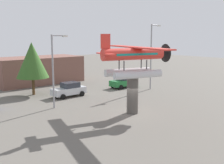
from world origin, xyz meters
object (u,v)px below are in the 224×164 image
object	(u,v)px
display_pedestal	(133,95)
car_mid_silver	(69,89)
tree_east	(32,60)
floatplane_monument	(134,59)
streetlight_primary	(55,66)
storefront_building	(38,70)
car_far_green	(124,81)
streetlight_secondary	(152,52)

from	to	relation	value
display_pedestal	car_mid_silver	distance (m)	10.30
display_pedestal	tree_east	world-z (taller)	tree_east
floatplane_monument	streetlight_primary	world-z (taller)	floatplane_monument
tree_east	storefront_building	bearing A→B (deg)	60.30
storefront_building	tree_east	world-z (taller)	tree_east
car_far_green	streetlight_secondary	size ratio (longest dim) A/B	0.47
streetlight_secondary	tree_east	world-z (taller)	streetlight_secondary
display_pedestal	car_far_green	world-z (taller)	display_pedestal
streetlight_secondary	tree_east	size ratio (longest dim) A/B	1.35
car_far_green	storefront_building	distance (m)	14.09
display_pedestal	streetlight_primary	bearing A→B (deg)	124.49
car_mid_silver	streetlight_secondary	size ratio (longest dim) A/B	0.47
storefront_building	tree_east	distance (m)	9.41
car_far_green	tree_east	size ratio (longest dim) A/B	0.63
streetlight_primary	streetlight_secondary	bearing A→B (deg)	0.76
streetlight_primary	tree_east	distance (m)	7.50
display_pedestal	streetlight_primary	world-z (taller)	streetlight_primary
display_pedestal	floatplane_monument	xyz separation A→B (m)	(0.13, -0.04, 3.45)
streetlight_secondary	car_mid_silver	bearing A→B (deg)	163.36
car_mid_silver	storefront_building	distance (m)	11.95
car_far_green	tree_east	xyz separation A→B (m)	(-12.05, 3.94, 3.51)
storefront_building	tree_east	xyz separation A→B (m)	(-4.52, -7.92, 2.34)
display_pedestal	tree_east	bearing A→B (deg)	104.11
car_mid_silver	streetlight_secondary	world-z (taller)	streetlight_secondary
floatplane_monument	tree_east	size ratio (longest dim) A/B	1.55
car_mid_silver	storefront_building	xyz separation A→B (m)	(1.69, 11.77, 1.17)
streetlight_secondary	tree_east	xyz separation A→B (m)	(-14.16, 7.23, -0.72)
streetlight_primary	streetlight_secondary	world-z (taller)	streetlight_secondary
car_mid_silver	tree_east	distance (m)	5.93
streetlight_secondary	tree_east	distance (m)	15.92
floatplane_monument	tree_east	world-z (taller)	floatplane_monument
display_pedestal	streetlight_primary	distance (m)	8.47
car_mid_silver	car_far_green	xyz separation A→B (m)	(9.21, -0.09, 0.00)
streetlight_primary	storefront_building	distance (m)	16.49
car_far_green	floatplane_monument	bearing A→B (deg)	50.53
floatplane_monument	streetlight_primary	size ratio (longest dim) A/B	1.37
streetlight_secondary	storefront_building	bearing A→B (deg)	122.48
display_pedestal	car_mid_silver	xyz separation A→B (m)	(-0.71, 10.23, -0.90)
display_pedestal	floatplane_monument	size ratio (longest dim) A/B	0.35
streetlight_secondary	storefront_building	distance (m)	18.22
storefront_building	display_pedestal	bearing A→B (deg)	-92.55
car_far_green	streetlight_secondary	distance (m)	5.77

